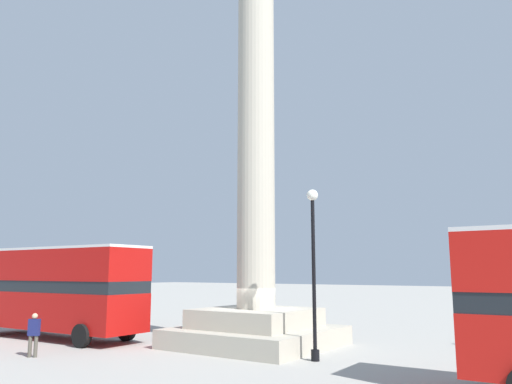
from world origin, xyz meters
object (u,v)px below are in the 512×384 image
street_lamp (314,262)px  pedestrian_near_lamp (34,333)px  bus_b (58,288)px  monument_column (256,168)px

street_lamp → pedestrian_near_lamp: bearing=-149.8°
bus_b → street_lamp: (13.31, 1.65, 1.15)m
monument_column → pedestrian_near_lamp: monument_column is taller
monument_column → street_lamp: bearing=-24.7°
bus_b → monument_column: bearing=17.9°
street_lamp → pedestrian_near_lamp: size_ratio=3.87×
bus_b → pedestrian_near_lamp: (4.08, -3.71, -1.52)m
pedestrian_near_lamp → monument_column: bearing=-155.5°
bus_b → street_lamp: size_ratio=1.61×
bus_b → pedestrian_near_lamp: 5.72m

